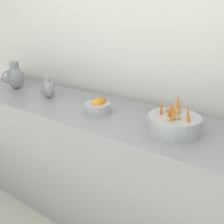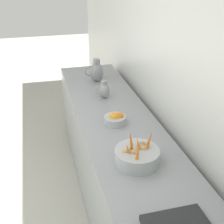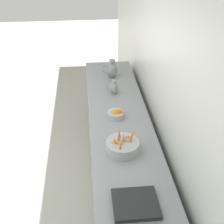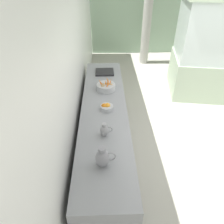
{
  "view_description": "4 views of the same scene",
  "coord_description": "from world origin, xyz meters",
  "px_view_note": "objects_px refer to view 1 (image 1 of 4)",
  "views": [
    {
      "loc": [
        -0.15,
        0.88,
        1.56
      ],
      "look_at": [
        -1.35,
        0.03,
        0.99
      ],
      "focal_mm": 40.88,
      "sensor_mm": 36.0,
      "label": 1
    },
    {
      "loc": [
        -0.88,
        2.01,
        2.17
      ],
      "look_at": [
        -1.44,
        -0.16,
        1.03
      ],
      "focal_mm": 49.3,
      "sensor_mm": 36.0,
      "label": 2
    },
    {
      "loc": [
        -1.17,
        2.51,
        2.68
      ],
      "look_at": [
        -1.42,
        -0.05,
        1.06
      ],
      "focal_mm": 47.68,
      "sensor_mm": 36.0,
      "label": 3
    },
    {
      "loc": [
        -1.49,
        -2.68,
        2.66
      ],
      "look_at": [
        -1.4,
        -0.36,
        0.99
      ],
      "focal_mm": 34.26,
      "sensor_mm": 36.0,
      "label": 4
    }
  ],
  "objects_px": {
    "metal_pitcher_tall": "(15,77)",
    "metal_pitcher_short": "(48,88)",
    "orange_bowl": "(98,107)",
    "vegetable_colander": "(174,123)"
  },
  "relations": [
    {
      "from": "metal_pitcher_tall",
      "to": "metal_pitcher_short",
      "type": "height_order",
      "value": "metal_pitcher_tall"
    },
    {
      "from": "orange_bowl",
      "to": "metal_pitcher_short",
      "type": "xyz_separation_m",
      "value": [
        -0.03,
        -0.54,
        0.04
      ]
    },
    {
      "from": "orange_bowl",
      "to": "metal_pitcher_short",
      "type": "relative_size",
      "value": 1.03
    },
    {
      "from": "vegetable_colander",
      "to": "metal_pitcher_short",
      "type": "height_order",
      "value": "vegetable_colander"
    },
    {
      "from": "vegetable_colander",
      "to": "metal_pitcher_tall",
      "type": "height_order",
      "value": "metal_pitcher_tall"
    },
    {
      "from": "orange_bowl",
      "to": "metal_pitcher_tall",
      "type": "xyz_separation_m",
      "value": [
        -0.05,
        -1.01,
        0.07
      ]
    },
    {
      "from": "vegetable_colander",
      "to": "metal_pitcher_short",
      "type": "relative_size",
      "value": 1.7
    },
    {
      "from": "vegetable_colander",
      "to": "orange_bowl",
      "type": "bearing_deg",
      "value": -90.03
    },
    {
      "from": "vegetable_colander",
      "to": "metal_pitcher_tall",
      "type": "distance_m",
      "value": 1.58
    },
    {
      "from": "vegetable_colander",
      "to": "orange_bowl",
      "type": "xyz_separation_m",
      "value": [
        -0.0,
        -0.57,
        -0.01
      ]
    }
  ]
}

